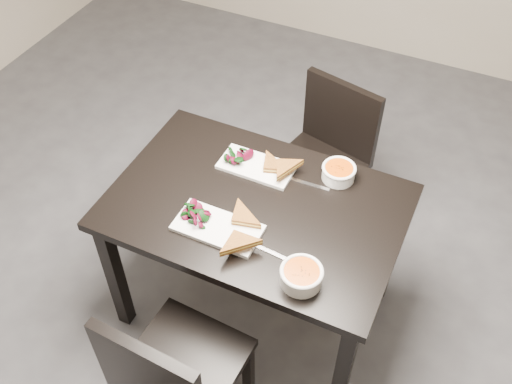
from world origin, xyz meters
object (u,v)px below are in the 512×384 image
Objects in this scene: plate_near at (218,228)px; chair_near at (172,373)px; chair_far at (326,152)px; plate_far at (257,166)px; soup_bowl_near at (301,275)px; soup_bowl_far at (339,172)px; table at (256,219)px.

chair_near is at bearing -83.79° from plate_near.
chair_far is 2.63× the size of plate_far.
plate_far is at bearing 96.96° from chair_near.
plate_far is at bearing 91.30° from plate_near.
soup_bowl_near is 0.57m from soup_bowl_far.
chair_far is 1.05m from soup_bowl_near.
plate_far is at bearing 130.26° from soup_bowl_near.
plate_far reaches higher than table.
chair_near and chair_far have the same top height.
plate_near is 2.16× the size of soup_bowl_near.
plate_near is at bearing -88.70° from plate_far.
soup_bowl_near reaches higher than plate_far.
plate_far is at bearing -94.42° from chair_far.
table is 0.44m from soup_bowl_near.
table is 1.41× the size of chair_near.
soup_bowl_far is (0.34, 0.09, 0.03)m from plate_far.
soup_bowl_far reaches higher than plate_far.
table is 0.40m from soup_bowl_far.
soup_bowl_near is at bearing -41.85° from table.
chair_far reaches higher than soup_bowl_near.
chair_far reaches higher than table.
plate_near is 0.58m from soup_bowl_far.
chair_near reaches higher than table.
chair_far is 2.47× the size of plate_near.
chair_far is 5.82× the size of soup_bowl_far.
table is 0.24m from plate_far.
plate_far is at bearing 114.47° from table.
soup_bowl_far is (0.28, 0.97, 0.30)m from chair_near.
soup_bowl_far is (0.18, -0.41, 0.30)m from chair_far.
plate_far is (-0.06, 0.87, 0.27)m from chair_near.
table is 0.72m from chair_far.
chair_far is at bearing 88.84° from chair_near.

